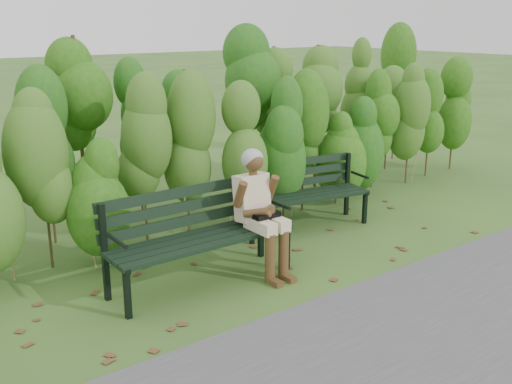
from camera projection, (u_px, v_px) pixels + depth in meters
ground at (275, 263)px, 6.68m from camera, size 80.00×80.00×0.00m
footpath at (440, 345)px, 4.99m from camera, size 60.00×2.50×0.01m
hedge_band at (186, 129)px, 7.76m from camera, size 11.04×1.67×2.42m
leaf_litter at (290, 258)px, 6.82m from camera, size 5.93×2.21×0.01m
bench_left at (196, 228)px, 6.09m from camera, size 1.95×0.65×0.97m
bench_right at (299, 188)px, 7.75m from camera, size 1.82×0.87×0.88m
seated_woman at (260, 204)px, 6.27m from camera, size 0.50×0.74×1.33m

